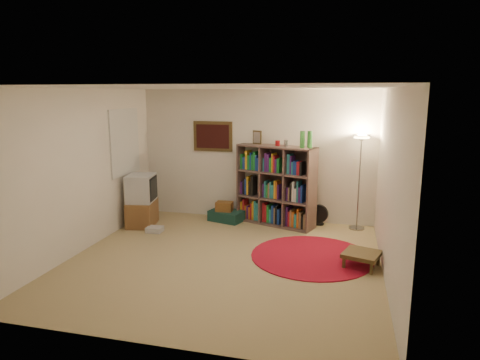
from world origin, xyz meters
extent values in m
cube|color=#9F895D|center=(0.00, 0.00, -0.01)|extent=(4.50, 4.50, 0.02)
cube|color=white|center=(0.00, 0.00, 2.51)|extent=(4.50, 4.50, 0.02)
cube|color=silver|center=(0.00, 2.26, 1.25)|extent=(4.50, 0.02, 2.50)
cube|color=silver|center=(0.00, -2.26, 1.25)|extent=(4.50, 0.02, 2.50)
cube|color=silver|center=(-2.26, 0.00, 1.25)|extent=(0.02, 4.50, 2.50)
cube|color=silver|center=(2.26, 0.00, 1.25)|extent=(0.02, 4.50, 2.50)
cube|color=#3C2D15|center=(-0.85, 2.23, 1.60)|extent=(0.78, 0.04, 0.58)
cube|color=#3A0D0B|center=(-0.85, 2.21, 1.60)|extent=(0.66, 0.01, 0.46)
cube|color=white|center=(-2.23, 1.30, 1.55)|extent=(0.03, 1.00, 1.20)
cube|color=beige|center=(1.85, 2.24, 1.20)|extent=(0.08, 0.01, 0.12)
cube|color=brown|center=(0.45, 1.96, 0.02)|extent=(1.54, 0.89, 0.03)
cube|color=brown|center=(0.45, 1.96, 1.47)|extent=(1.54, 0.89, 0.03)
cube|color=brown|center=(-0.24, 2.20, 0.74)|extent=(0.17, 0.41, 1.48)
cube|color=brown|center=(1.13, 1.72, 0.74)|extent=(0.17, 0.41, 1.48)
cube|color=brown|center=(0.51, 2.15, 0.74)|extent=(1.41, 0.51, 1.48)
cube|color=brown|center=(0.21, 2.05, 0.74)|extent=(0.16, 0.39, 1.42)
cube|color=brown|center=(0.68, 1.88, 0.74)|extent=(0.16, 0.39, 1.42)
cube|color=brown|center=(0.45, 1.96, 0.49)|extent=(1.47, 0.85, 0.03)
cube|color=brown|center=(0.45, 1.96, 0.99)|extent=(1.47, 0.85, 0.03)
cube|color=gold|center=(-0.22, 2.15, 0.20)|extent=(0.10, 0.18, 0.32)
cube|color=#A3171F|center=(-0.17, 2.14, 0.23)|extent=(0.10, 0.17, 0.38)
cube|color=#BA5317|center=(-0.13, 2.12, 0.17)|extent=(0.10, 0.17, 0.26)
cube|color=#41175D|center=(-0.08, 2.11, 0.17)|extent=(0.09, 0.17, 0.26)
cube|color=#BA5317|center=(-0.05, 2.09, 0.16)|extent=(0.09, 0.17, 0.24)
cube|color=#A3171F|center=(-0.01, 2.08, 0.19)|extent=(0.09, 0.17, 0.32)
cube|color=gold|center=(0.03, 2.07, 0.22)|extent=(0.09, 0.17, 0.37)
cube|color=teal|center=(0.07, 2.05, 0.23)|extent=(0.10, 0.17, 0.38)
cube|color=teal|center=(0.12, 2.03, 0.21)|extent=(0.10, 0.17, 0.35)
cube|color=#41175D|center=(-0.22, 2.15, 0.64)|extent=(0.10, 0.18, 0.24)
cube|color=black|center=(-0.17, 2.14, 0.65)|extent=(0.10, 0.17, 0.26)
cube|color=navy|center=(-0.13, 2.12, 0.67)|extent=(0.09, 0.17, 0.31)
cube|color=gold|center=(-0.09, 2.11, 0.69)|extent=(0.10, 0.17, 0.36)
cube|color=black|center=(-0.04, 2.09, 0.65)|extent=(0.10, 0.18, 0.27)
cube|color=black|center=(0.01, 2.07, 0.70)|extent=(0.10, 0.18, 0.37)
cube|color=#177429|center=(-0.22, 2.15, 1.14)|extent=(0.10, 0.18, 0.30)
cube|color=navy|center=(-0.16, 2.13, 1.12)|extent=(0.11, 0.18, 0.24)
cube|color=gold|center=(-0.11, 2.12, 1.18)|extent=(0.10, 0.17, 0.37)
cube|color=#177429|center=(-0.07, 2.10, 1.14)|extent=(0.10, 0.18, 0.28)
cube|color=navy|center=(-0.03, 2.08, 1.16)|extent=(0.08, 0.17, 0.34)
cube|color=#177429|center=(0.01, 2.07, 1.15)|extent=(0.08, 0.17, 0.31)
cube|color=#177429|center=(0.05, 2.06, 1.17)|extent=(0.10, 0.18, 0.36)
cube|color=navy|center=(0.09, 2.05, 1.14)|extent=(0.08, 0.17, 0.29)
cube|color=navy|center=(0.12, 2.03, 1.12)|extent=(0.10, 0.18, 0.25)
cube|color=#A3171F|center=(0.25, 1.99, 0.22)|extent=(0.10, 0.17, 0.36)
cube|color=#A3171F|center=(0.29, 1.97, 0.20)|extent=(0.10, 0.17, 0.33)
cube|color=#177429|center=(0.34, 1.96, 0.21)|extent=(0.10, 0.18, 0.34)
cube|color=teal|center=(0.39, 1.94, 0.17)|extent=(0.10, 0.17, 0.26)
cube|color=navy|center=(0.43, 1.92, 0.21)|extent=(0.10, 0.18, 0.34)
cube|color=olive|center=(0.47, 1.91, 0.19)|extent=(0.08, 0.17, 0.30)
cube|color=black|center=(0.51, 1.90, 0.21)|extent=(0.09, 0.17, 0.34)
cube|color=navy|center=(0.55, 1.88, 0.18)|extent=(0.10, 0.18, 0.29)
cube|color=#41175D|center=(0.24, 1.99, 0.64)|extent=(0.08, 0.17, 0.25)
cube|color=teal|center=(0.28, 1.98, 0.67)|extent=(0.09, 0.17, 0.31)
cube|color=#177429|center=(0.32, 1.96, 0.64)|extent=(0.09, 0.17, 0.24)
cube|color=olive|center=(0.35, 1.95, 0.66)|extent=(0.09, 0.17, 0.28)
cube|color=teal|center=(0.38, 1.94, 0.67)|extent=(0.08, 0.17, 0.31)
cube|color=teal|center=(0.42, 1.93, 0.64)|extent=(0.11, 0.18, 0.25)
cube|color=gold|center=(0.47, 1.91, 0.68)|extent=(0.08, 0.17, 0.33)
cube|color=#BA5317|center=(0.50, 1.90, 0.68)|extent=(0.09, 0.17, 0.33)
cube|color=#41175D|center=(0.54, 1.89, 0.65)|extent=(0.08, 0.17, 0.27)
cube|color=teal|center=(0.24, 1.99, 1.12)|extent=(0.08, 0.17, 0.26)
cube|color=#41175D|center=(0.28, 1.98, 1.17)|extent=(0.10, 0.17, 0.35)
cube|color=#41175D|center=(0.33, 1.96, 1.16)|extent=(0.10, 0.18, 0.33)
cube|color=#177429|center=(0.37, 1.94, 1.13)|extent=(0.10, 0.17, 0.28)
cube|color=gold|center=(0.41, 1.93, 1.17)|extent=(0.08, 0.17, 0.36)
cube|color=#A3171F|center=(0.44, 1.92, 1.15)|extent=(0.09, 0.17, 0.32)
cube|color=#41175D|center=(0.48, 1.91, 1.12)|extent=(0.09, 0.17, 0.26)
cube|color=#177429|center=(0.53, 1.89, 1.13)|extent=(0.10, 0.18, 0.28)
cube|color=#41175D|center=(0.71, 1.82, 0.22)|extent=(0.09, 0.17, 0.36)
cube|color=#A3171F|center=(0.75, 1.81, 0.18)|extent=(0.09, 0.17, 0.28)
cube|color=olive|center=(0.79, 1.80, 0.20)|extent=(0.08, 0.17, 0.32)
cube|color=#BA5317|center=(0.83, 1.79, 0.18)|extent=(0.10, 0.18, 0.29)
cube|color=teal|center=(0.88, 1.77, 0.16)|extent=(0.10, 0.18, 0.25)
cube|color=#BA5317|center=(0.92, 1.75, 0.21)|extent=(0.09, 0.17, 0.35)
cube|color=olive|center=(0.96, 1.74, 0.19)|extent=(0.09, 0.17, 0.30)
cube|color=black|center=(1.00, 1.72, 0.15)|extent=(0.09, 0.17, 0.23)
cube|color=olive|center=(1.04, 1.71, 0.17)|extent=(0.09, 0.17, 0.27)
cube|color=#41175D|center=(0.71, 1.83, 0.64)|extent=(0.09, 0.17, 0.24)
cube|color=olive|center=(0.74, 1.81, 0.64)|extent=(0.08, 0.17, 0.25)
cube|color=black|center=(0.78, 1.80, 0.69)|extent=(0.09, 0.17, 0.34)
cube|color=silver|center=(0.82, 1.79, 0.70)|extent=(0.09, 0.17, 0.36)
cube|color=silver|center=(0.86, 1.77, 0.64)|extent=(0.10, 0.17, 0.24)
cube|color=teal|center=(0.90, 1.76, 0.71)|extent=(0.09, 0.17, 0.38)
cube|color=#41175D|center=(0.94, 1.75, 0.65)|extent=(0.09, 0.17, 0.27)
cube|color=navy|center=(0.98, 1.73, 0.67)|extent=(0.09, 0.17, 0.32)
cube|color=teal|center=(0.72, 1.82, 1.18)|extent=(0.11, 0.18, 0.37)
cube|color=#41175D|center=(0.76, 1.81, 1.16)|extent=(0.08, 0.17, 0.34)
cube|color=teal|center=(0.79, 1.80, 1.11)|extent=(0.08, 0.17, 0.24)
cube|color=navy|center=(0.83, 1.79, 1.12)|extent=(0.09, 0.17, 0.26)
cube|color=navy|center=(0.86, 1.77, 1.12)|extent=(0.09, 0.17, 0.25)
cube|color=#A3171F|center=(0.90, 1.76, 1.12)|extent=(0.11, 0.18, 0.25)
cube|color=black|center=(0.95, 1.74, 1.12)|extent=(0.09, 0.17, 0.25)
cube|color=#3C2D15|center=(0.05, 2.12, 1.61)|extent=(0.18, 0.08, 0.25)
cube|color=gray|center=(0.05, 2.11, 1.61)|extent=(0.13, 0.06, 0.20)
cylinder|color=maroon|center=(0.47, 1.96, 1.53)|extent=(0.11, 0.11, 0.10)
cylinder|color=gray|center=(0.63, 1.90, 1.54)|extent=(0.09, 0.09, 0.12)
cylinder|color=#358A35|center=(0.93, 1.75, 1.63)|extent=(0.11, 0.11, 0.30)
cylinder|color=#358A35|center=(1.06, 1.78, 1.63)|extent=(0.11, 0.11, 0.30)
cylinder|color=gray|center=(1.93, 2.03, 0.01)|extent=(0.30, 0.30, 0.03)
cylinder|color=gray|center=(1.93, 2.03, 0.83)|extent=(0.03, 0.03, 1.60)
cone|color=gray|center=(1.93, 2.03, 1.66)|extent=(0.36, 0.36, 0.13)
cylinder|color=#FFD88C|center=(1.93, 2.03, 1.66)|extent=(0.29, 0.29, 0.02)
cylinder|color=black|center=(1.25, 2.13, 0.01)|extent=(0.22, 0.22, 0.03)
cylinder|color=black|center=(1.25, 2.13, 0.10)|extent=(0.04, 0.04, 0.14)
cylinder|color=black|center=(1.25, 2.11, 0.22)|extent=(0.34, 0.15, 0.34)
cube|color=brown|center=(-1.96, 1.30, 0.23)|extent=(0.57, 0.73, 0.46)
cube|color=silver|center=(-1.96, 1.30, 0.71)|extent=(0.55, 0.62, 0.50)
cube|color=black|center=(-1.73, 1.34, 0.71)|extent=(0.10, 0.47, 0.42)
cube|color=black|center=(-1.72, 1.34, 0.71)|extent=(0.09, 0.42, 0.37)
cube|color=silver|center=(-1.56, 0.98, 0.05)|extent=(0.28, 0.24, 0.09)
cube|color=#13342D|center=(-0.50, 1.94, 0.10)|extent=(0.71, 0.56, 0.20)
cube|color=brown|center=(-0.54, 1.92, 0.29)|extent=(0.32, 0.23, 0.18)
cylinder|color=silver|center=(0.33, 2.08, 0.12)|extent=(0.13, 0.13, 0.24)
cylinder|color=maroon|center=(1.25, 0.47, 0.01)|extent=(1.83, 1.83, 0.02)
cube|color=#3C2D15|center=(1.96, 0.24, 0.19)|extent=(0.60, 0.60, 0.06)
cube|color=#3C2D15|center=(1.72, 0.12, 0.09)|extent=(0.05, 0.05, 0.17)
cube|color=#3C2D15|center=(2.09, 0.01, 0.09)|extent=(0.05, 0.05, 0.17)
cube|color=#3C2D15|center=(1.84, 0.48, 0.09)|extent=(0.05, 0.05, 0.17)
cube|color=#3C2D15|center=(2.20, 0.37, 0.09)|extent=(0.05, 0.05, 0.17)
camera|label=1|loc=(1.67, -5.71, 2.42)|focal=32.00mm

